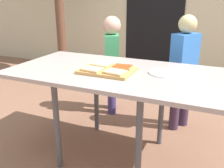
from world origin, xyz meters
TOP-DOWN VIEW (x-y plane):
  - ground_plane at (0.00, 0.00)m, footprint 16.00×16.00m
  - house_door at (-0.32, 2.28)m, footprint 0.90×0.02m
  - dining_table at (0.00, 0.00)m, footprint 1.50×0.81m
  - cutting_board at (-0.02, -0.05)m, footprint 0.37×0.28m
  - pizza_slice_far_left at (-0.10, 0.02)m, footprint 0.15×0.13m
  - pizza_slice_near_left at (-0.10, -0.12)m, footprint 0.15×0.13m
  - pizza_slice_far_right at (0.06, 0.02)m, footprint 0.15×0.12m
  - pizza_slice_near_right at (0.07, -0.12)m, footprint 0.16×0.13m
  - plate_white_right at (0.36, 0.08)m, footprint 0.24×0.24m
  - child_left at (-0.35, 0.75)m, footprint 0.23×0.28m
  - child_right at (0.40, 0.68)m, footprint 0.24×0.28m

SIDE VIEW (x-z plane):
  - ground_plane at x=0.00m, z-range 0.00..0.00m
  - child_left at x=-0.35m, z-range 0.09..1.12m
  - child_right at x=0.40m, z-range 0.08..1.14m
  - dining_table at x=0.00m, z-range 0.29..1.00m
  - plate_white_right at x=0.36m, z-range 0.71..0.72m
  - cutting_board at x=-0.02m, z-range 0.71..0.73m
  - pizza_slice_far_left at x=-0.10m, z-range 0.73..0.74m
  - pizza_slice_near_left at x=-0.10m, z-range 0.73..0.74m
  - pizza_slice_far_right at x=0.06m, z-range 0.73..0.74m
  - pizza_slice_near_right at x=0.07m, z-range 0.73..0.74m
  - house_door at x=-0.32m, z-range 0.00..2.00m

